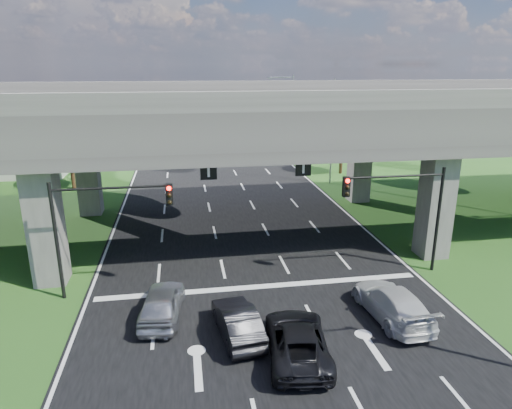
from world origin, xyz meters
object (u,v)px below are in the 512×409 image
object	(u,v)px
signal_left	(101,217)
car_white	(392,303)
streetlight_far	(329,124)
car_trailing	(297,340)
signal_right	(403,202)
streetlight_beyond	(289,108)
car_dark	(237,321)
car_silver	(162,303)

from	to	relation	value
signal_left	car_white	xyz separation A→B (m)	(13.22, -4.41, -3.41)
signal_left	streetlight_far	size ratio (longest dim) A/B	0.60
streetlight_far	car_trailing	xyz separation A→B (m)	(-9.71, -26.58, -5.12)
signal_right	car_white	size ratio (longest dim) A/B	1.17
signal_right	signal_left	bearing A→B (deg)	180.00
streetlight_far	streetlight_beyond	distance (m)	16.00
signal_right	signal_left	world-z (taller)	same
car_trailing	car_dark	bearing A→B (deg)	-31.88
streetlight_beyond	car_dark	size ratio (longest dim) A/B	2.36
signal_left	streetlight_far	distance (m)	26.95
signal_right	car_silver	bearing A→B (deg)	-168.14
car_silver	car_white	bearing A→B (deg)	177.33
streetlight_far	car_trailing	size ratio (longest dim) A/B	1.98
signal_right	signal_left	xyz separation A→B (m)	(-15.65, 0.00, 0.00)
signal_right	car_trailing	world-z (taller)	signal_right
streetlight_beyond	car_silver	bearing A→B (deg)	-111.33
streetlight_beyond	signal_right	bearing A→B (deg)	-93.61
streetlight_far	signal_left	bearing A→B (deg)	-131.78
signal_right	signal_left	size ratio (longest dim) A/B	1.00
signal_right	car_white	bearing A→B (deg)	-118.81
signal_left	streetlight_far	bearing A→B (deg)	48.22
streetlight_beyond	car_silver	distance (m)	41.91
car_silver	streetlight_beyond	bearing A→B (deg)	-104.70
signal_left	streetlight_beyond	distance (m)	40.30
streetlight_beyond	car_white	size ratio (longest dim) A/B	1.95
car_trailing	car_white	bearing A→B (deg)	-149.90
car_trailing	streetlight_far	bearing A→B (deg)	-102.84
car_silver	car_trailing	distance (m)	6.63
signal_right	car_dark	bearing A→B (deg)	-153.74
signal_left	car_silver	world-z (taller)	signal_left
signal_right	car_trailing	distance (m)	10.48
signal_right	car_trailing	size ratio (longest dim) A/B	1.19
car_silver	car_dark	xyz separation A→B (m)	(3.23, -2.05, -0.06)
signal_right	streetlight_far	bearing A→B (deg)	83.53
car_dark	car_trailing	distance (m)	2.81
streetlight_beyond	car_dark	world-z (taller)	streetlight_beyond
car_white	signal_right	bearing A→B (deg)	-122.86
car_silver	signal_left	bearing A→B (deg)	-37.43
car_dark	signal_right	bearing A→B (deg)	-161.09
signal_left	streetlight_beyond	xyz separation A→B (m)	(17.92, 36.06, 1.66)
signal_left	car_dark	size ratio (longest dim) A/B	1.42
streetlight_beyond	car_white	bearing A→B (deg)	-96.62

